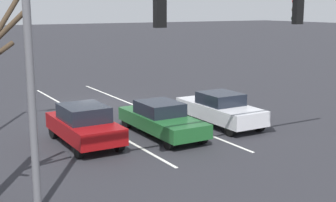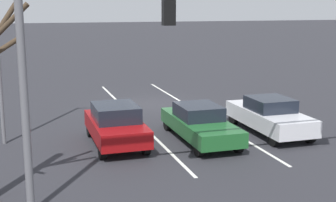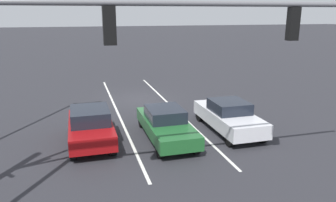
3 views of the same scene
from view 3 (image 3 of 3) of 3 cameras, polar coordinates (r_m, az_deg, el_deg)
name	(u,v)px [view 3 (image 3 of 3)]	position (r m, az deg, el deg)	size (l,w,h in m)	color
ground_plane	(138,99)	(21.39, -5.31, 0.35)	(240.00, 240.00, 0.00)	#28282D
lane_stripe_left_divider	(173,107)	(19.43, 0.80, -1.09)	(0.12, 16.95, 0.01)	silver
lane_stripe_center_divider	(117,112)	(18.80, -8.83, -1.84)	(0.12, 16.95, 0.01)	silver
car_silver_leftlane_front	(229,116)	(15.67, 10.51, -2.58)	(1.79, 4.61, 1.47)	silver
car_darkgreen_midlane_front	(166,124)	(14.47, -0.39, -4.00)	(1.74, 4.75, 1.38)	#1E5928
car_maroon_rightlane_front	(91,126)	(14.30, -13.32, -4.20)	(1.79, 4.13, 1.55)	maroon
traffic_signal_gantry	(120,48)	(8.53, -8.39, 9.13)	(12.29, 0.37, 6.21)	slate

